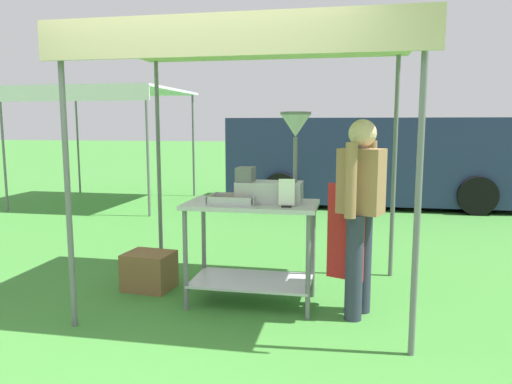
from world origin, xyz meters
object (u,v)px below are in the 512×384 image
(donut_fryer, at_px, (275,172))
(neighbour_tent, at_px, (104,93))
(stall_canopy, at_px, (254,49))
(donut_tray, at_px, (234,201))
(menu_sign, at_px, (287,195))
(vendor, at_px, (360,208))
(donut_cart, at_px, (252,233))
(supply_crate, at_px, (149,271))
(van_navy, at_px, (373,160))

(donut_fryer, distance_m, neighbour_tent, 6.41)
(stall_canopy, height_order, donut_fryer, stall_canopy)
(donut_tray, distance_m, menu_sign, 0.49)
(stall_canopy, relative_size, neighbour_tent, 0.92)
(menu_sign, distance_m, vendor, 0.60)
(vendor, bearing_deg, stall_canopy, 167.44)
(donut_cart, bearing_deg, donut_tray, -151.94)
(donut_cart, bearing_deg, neighbour_tent, 128.97)
(donut_fryer, height_order, neighbour_tent, neighbour_tent)
(vendor, relative_size, supply_crate, 3.37)
(supply_crate, bearing_deg, neighbour_tent, 121.72)
(stall_canopy, bearing_deg, supply_crate, 175.32)
(donut_tray, bearing_deg, donut_fryer, 19.06)
(donut_cart, distance_m, donut_tray, 0.33)
(donut_tray, distance_m, supply_crate, 1.20)
(supply_crate, distance_m, van_navy, 6.13)
(menu_sign, relative_size, vendor, 0.14)
(donut_tray, relative_size, supply_crate, 0.84)
(vendor, bearing_deg, donut_cart, 173.52)
(donut_cart, height_order, van_navy, van_navy)
(menu_sign, distance_m, van_navy, 6.08)
(stall_canopy, height_order, donut_tray, stall_canopy)
(supply_crate, xyz_separation_m, neighbour_tent, (-2.89, 4.67, 1.99))
(supply_crate, distance_m, neighbour_tent, 5.84)
(donut_cart, bearing_deg, vendor, -6.48)
(donut_fryer, bearing_deg, van_navy, 79.44)
(donut_fryer, height_order, menu_sign, donut_fryer)
(supply_crate, bearing_deg, donut_fryer, -6.62)
(neighbour_tent, bearing_deg, donut_cart, -51.03)
(vendor, height_order, van_navy, van_navy)
(stall_canopy, distance_m, donut_tray, 1.30)
(menu_sign, height_order, neighbour_tent, neighbour_tent)
(stall_canopy, distance_m, vendor, 1.60)
(menu_sign, height_order, vendor, vendor)
(donut_fryer, distance_m, menu_sign, 0.31)
(neighbour_tent, bearing_deg, vendor, -45.71)
(donut_fryer, bearing_deg, menu_sign, -59.51)
(donut_cart, distance_m, vendor, 0.95)
(stall_canopy, relative_size, vendor, 1.70)
(donut_cart, distance_m, menu_sign, 0.52)
(vendor, height_order, supply_crate, vendor)
(van_navy, bearing_deg, menu_sign, -98.96)
(vendor, distance_m, supply_crate, 2.10)
(stall_canopy, bearing_deg, vendor, -12.56)
(vendor, bearing_deg, donut_fryer, 168.58)
(stall_canopy, xyz_separation_m, van_navy, (1.27, 5.72, -1.32))
(donut_tray, height_order, supply_crate, donut_tray)
(donut_fryer, relative_size, supply_crate, 1.61)
(stall_canopy, bearing_deg, donut_tray, -128.96)
(donut_fryer, bearing_deg, stall_canopy, 163.37)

